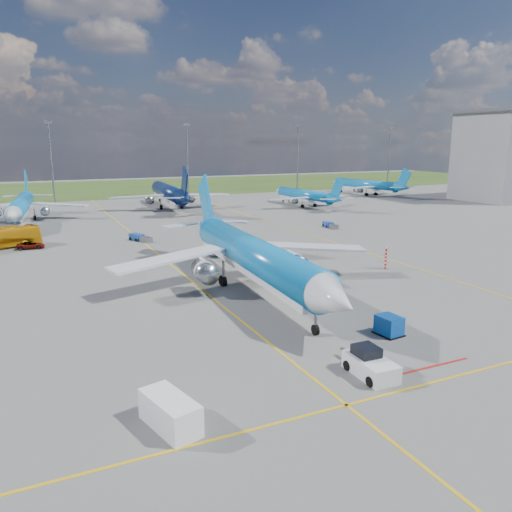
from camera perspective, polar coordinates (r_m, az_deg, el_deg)
name	(u,v)px	position (r m, az deg, el deg)	size (l,w,h in m)	color
ground	(232,313)	(50.88, -2.81, -6.53)	(400.00, 400.00, 0.00)	#5A5A58
grass_strip	(77,189)	(196.06, -19.77, 7.19)	(400.00, 80.00, 0.01)	#2D4719
taxiway_lines	(163,257)	(76.34, -10.58, -0.13)	(60.25, 160.00, 0.02)	gold
floodlight_masts	(123,157)	(157.07, -14.97, 10.87)	(202.20, 0.50, 22.70)	slate
warning_post	(386,258)	(70.20, 14.62, -0.22)	(0.50, 0.50, 3.00)	red
bg_jet_nnw	(22,222)	(119.51, -25.14, 3.53)	(29.37, 38.54, 10.09)	#0D76C0
bg_jet_n	(169,208)	(134.58, -9.86, 5.48)	(32.99, 43.30, 11.34)	#081943
bg_jet_ne	(304,206)	(135.91, 5.53, 5.68)	(24.64, 32.34, 8.47)	#0D76C0
bg_jet_ene	(366,195)	(168.88, 12.45, 6.84)	(26.68, 35.02, 9.17)	#0D76C0
main_airliner	(254,290)	(58.61, -0.28, -3.88)	(34.60, 45.42, 11.90)	#0D76C0
pushback_tug	(370,364)	(38.75, 12.87, -11.96)	(2.37, 6.10, 2.06)	silver
uld_container	(389,325)	(46.69, 14.96, -7.66)	(1.73, 2.16, 1.73)	#0B48A1
service_van	(170,412)	(31.94, -9.80, -17.21)	(1.97, 4.47, 1.97)	white
apron_bus	(1,238)	(90.96, -27.14, 1.84)	(2.86, 12.24, 3.41)	orange
service_car_b	(31,245)	(88.73, -24.33, 1.13)	(1.96, 4.24, 1.18)	#999999
service_car_c	(213,251)	(76.49, -4.88, 0.60)	(1.94, 4.78, 1.39)	#999999
baggage_tug_w	(251,246)	(80.42, -0.55, 1.16)	(3.43, 5.47, 1.20)	#1C4EA9
baggage_tug_c	(140,238)	(89.69, -13.13, 2.03)	(3.28, 5.24, 1.15)	navy
baggage_tug_e	(330,225)	(102.33, 8.45, 3.51)	(1.67, 4.73, 1.04)	#1B41A6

